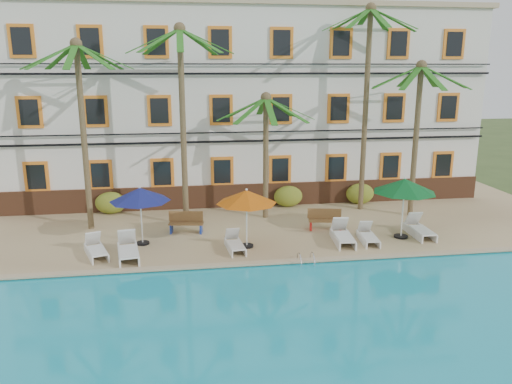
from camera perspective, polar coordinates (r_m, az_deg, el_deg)
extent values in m
plane|color=#384C23|center=(19.62, 2.27, -7.75)|extent=(100.00, 100.00, 0.00)
cube|color=tan|center=(24.23, 0.11, -3.14)|extent=(30.00, 12.00, 0.25)
cube|color=#189DB8|center=(13.49, 8.02, -18.27)|extent=(26.00, 12.00, 0.20)
cube|color=tan|center=(18.70, 2.79, -7.97)|extent=(30.00, 0.35, 0.06)
cube|color=silver|center=(28.18, -1.40, 9.89)|extent=(25.00, 6.00, 10.00)
cube|color=brown|center=(25.88, -0.52, -0.35)|extent=(25.00, 0.12, 1.20)
cube|color=tan|center=(28.28, -1.47, 20.26)|extent=(25.40, 6.40, 0.25)
cube|color=orange|center=(26.35, -23.79, 1.60)|extent=(1.15, 0.10, 1.50)
cube|color=black|center=(26.30, -23.82, 1.58)|extent=(0.85, 0.04, 1.20)
cube|color=orange|center=(25.70, -17.34, 1.87)|extent=(1.15, 0.10, 1.50)
cube|color=black|center=(25.66, -17.36, 1.85)|extent=(0.85, 0.04, 1.20)
cube|color=orange|center=(25.40, -10.65, 2.13)|extent=(1.15, 0.10, 1.50)
cube|color=black|center=(25.35, -10.65, 2.11)|extent=(0.85, 0.04, 1.20)
cube|color=orange|center=(25.45, -3.88, 2.37)|extent=(1.15, 0.10, 1.50)
cube|color=black|center=(25.40, -3.87, 2.35)|extent=(0.85, 0.04, 1.20)
cube|color=orange|center=(25.84, 2.77, 2.57)|extent=(1.15, 0.10, 1.50)
cube|color=black|center=(25.80, 2.79, 2.54)|extent=(0.85, 0.04, 1.20)
cube|color=orange|center=(26.58, 9.14, 2.72)|extent=(1.15, 0.10, 1.50)
cube|color=black|center=(26.53, 9.17, 2.70)|extent=(0.85, 0.04, 1.20)
cube|color=orange|center=(27.62, 15.09, 2.84)|extent=(1.15, 0.10, 1.50)
cube|color=black|center=(27.57, 15.13, 2.82)|extent=(0.85, 0.04, 1.20)
cube|color=orange|center=(28.94, 20.57, 2.92)|extent=(1.15, 0.10, 1.50)
cube|color=black|center=(28.89, 20.61, 2.90)|extent=(0.85, 0.04, 1.20)
cube|color=orange|center=(25.92, -24.47, 8.30)|extent=(1.15, 0.10, 1.50)
cube|color=black|center=(25.88, -24.50, 8.29)|extent=(0.85, 0.04, 1.20)
cube|color=orange|center=(25.27, -17.86, 8.76)|extent=(1.15, 0.10, 1.50)
cube|color=black|center=(25.22, -17.87, 8.75)|extent=(0.85, 0.04, 1.20)
cube|color=orange|center=(24.96, -10.97, 9.11)|extent=(1.15, 0.10, 1.50)
cube|color=black|center=(24.91, -10.98, 9.10)|extent=(0.85, 0.04, 1.20)
cube|color=orange|center=(25.01, -4.00, 9.34)|extent=(1.15, 0.10, 1.50)
cube|color=black|center=(24.96, -3.99, 9.33)|extent=(0.85, 0.04, 1.20)
cube|color=orange|center=(25.41, 2.85, 9.43)|extent=(1.15, 0.10, 1.50)
cube|color=black|center=(25.36, 2.87, 9.42)|extent=(0.85, 0.04, 1.20)
cube|color=orange|center=(26.16, 9.40, 9.39)|extent=(1.15, 0.10, 1.50)
cube|color=black|center=(26.11, 9.43, 9.39)|extent=(0.85, 0.04, 1.20)
cube|color=orange|center=(27.21, 15.51, 9.25)|extent=(1.15, 0.10, 1.50)
cube|color=black|center=(27.17, 15.55, 9.24)|extent=(0.85, 0.04, 1.20)
cube|color=orange|center=(28.55, 21.10, 9.03)|extent=(1.15, 0.10, 1.50)
cube|color=black|center=(28.51, 21.15, 9.02)|extent=(0.85, 0.04, 1.20)
cube|color=orange|center=(25.87, -25.21, 15.35)|extent=(1.15, 0.10, 1.50)
cube|color=black|center=(25.82, -25.24, 15.35)|extent=(0.85, 0.04, 1.20)
cube|color=orange|center=(25.21, -18.42, 16.01)|extent=(1.15, 0.10, 1.50)
cube|color=black|center=(25.17, -18.44, 16.01)|extent=(0.85, 0.04, 1.20)
cube|color=orange|center=(24.90, -11.32, 16.46)|extent=(1.15, 0.10, 1.50)
cube|color=black|center=(24.85, -11.33, 16.47)|extent=(0.85, 0.04, 1.20)
cube|color=orange|center=(24.95, -4.13, 16.68)|extent=(1.15, 0.10, 1.50)
cube|color=black|center=(24.90, -4.12, 16.69)|extent=(0.85, 0.04, 1.20)
cube|color=orange|center=(25.36, 2.94, 16.66)|extent=(1.15, 0.10, 1.50)
cube|color=black|center=(25.31, 2.96, 16.66)|extent=(0.85, 0.04, 1.20)
cube|color=orange|center=(26.11, 9.69, 16.41)|extent=(1.15, 0.10, 1.50)
cube|color=black|center=(26.06, 9.72, 16.41)|extent=(0.85, 0.04, 1.20)
cube|color=orange|center=(27.17, 15.97, 15.98)|extent=(1.15, 0.10, 1.50)
cube|color=black|center=(27.12, 16.01, 15.98)|extent=(0.85, 0.04, 1.20)
cube|color=orange|center=(28.50, 21.68, 15.43)|extent=(1.15, 0.10, 1.50)
cube|color=black|center=(28.46, 21.74, 15.43)|extent=(0.85, 0.04, 1.20)
cube|color=black|center=(25.19, -0.49, 5.86)|extent=(25.00, 0.08, 0.10)
cube|color=black|center=(25.13, -0.50, 6.88)|extent=(25.00, 0.08, 0.06)
cube|color=black|center=(24.94, -0.51, 13.39)|extent=(25.00, 0.08, 0.10)
cube|color=black|center=(24.94, -0.51, 14.42)|extent=(25.00, 0.08, 0.06)
cylinder|color=brown|center=(22.83, -19.06, 5.62)|extent=(0.26, 0.26, 7.99)
sphere|color=brown|center=(22.65, -19.89, 15.66)|extent=(0.50, 0.50, 0.50)
cube|color=#1E6016|center=(23.75, -19.24, 14.35)|extent=(0.28, 2.29, 1.05)
cube|color=#1E6016|center=(23.58, -21.37, 14.18)|extent=(1.82, 1.82, 1.05)
cube|color=#1E6016|center=(22.87, -22.66, 14.10)|extent=(2.29, 0.28, 1.05)
cube|color=#1E6016|center=(22.01, -22.30, 14.18)|extent=(1.82, 1.82, 1.05)
cube|color=#1E6016|center=(21.51, -20.37, 14.37)|extent=(0.28, 2.29, 1.05)
cube|color=#1E6016|center=(21.70, -18.04, 14.54)|extent=(1.82, 1.82, 1.05)
cube|color=#1E6016|center=(22.44, -16.83, 14.59)|extent=(2.29, 0.28, 1.05)
cube|color=#1E6016|center=(23.29, -17.39, 14.51)|extent=(1.82, 1.82, 1.05)
cylinder|color=brown|center=(22.34, -8.32, 6.91)|extent=(0.26, 0.26, 8.63)
sphere|color=brown|center=(22.24, -8.73, 18.01)|extent=(0.50, 0.50, 0.50)
cube|color=#1E6016|center=(23.34, -8.68, 16.55)|extent=(0.28, 2.29, 1.05)
cube|color=#1E6016|center=(23.02, -10.77, 16.51)|extent=(1.82, 1.82, 1.05)
cube|color=#1E6016|center=(22.23, -11.75, 16.56)|extent=(2.29, 0.28, 1.05)
cube|color=#1E6016|center=(21.41, -10.94, 16.71)|extent=(1.82, 1.82, 1.05)
cube|color=#1E6016|center=(21.07, -8.69, 16.84)|extent=(0.28, 2.29, 1.05)
cube|color=#1E6016|center=(21.41, -6.43, 16.86)|extent=(1.82, 1.82, 1.05)
cube|color=#1E6016|center=(22.23, -5.62, 16.78)|extent=(2.29, 0.28, 1.05)
cube|color=#1E6016|center=(23.02, -6.59, 16.66)|extent=(1.82, 1.82, 1.05)
cylinder|color=brown|center=(23.51, 1.12, 3.79)|extent=(0.26, 0.26, 5.71)
sphere|color=brown|center=(23.17, 1.15, 10.75)|extent=(0.50, 0.50, 0.50)
cube|color=#1E6016|center=(24.33, 0.70, 9.70)|extent=(0.28, 2.29, 1.05)
cube|color=#1E6016|center=(23.88, -1.11, 9.62)|extent=(1.82, 1.82, 1.05)
cube|color=#1E6016|center=(23.05, -1.69, 9.45)|extent=(2.29, 0.28, 1.05)
cube|color=#1E6016|center=(22.29, -0.58, 9.30)|extent=(1.82, 1.82, 1.05)
cube|color=#1E6016|center=(22.09, 1.64, 9.26)|extent=(0.28, 2.29, 1.05)
cube|color=#1E6016|center=(22.56, 3.54, 9.34)|extent=(1.82, 1.82, 1.05)
cube|color=#1E6016|center=(23.42, 3.94, 9.50)|extent=(2.29, 0.28, 1.05)
cube|color=#1E6016|center=(24.14, 2.74, 9.65)|extent=(1.82, 1.82, 1.05)
cylinder|color=brown|center=(25.23, 12.38, 8.78)|extent=(0.26, 0.26, 9.72)
sphere|color=brown|center=(25.28, 12.99, 19.81)|extent=(0.50, 0.50, 0.50)
cube|color=#1E6016|center=(26.30, 11.99, 18.50)|extent=(0.28, 2.29, 1.05)
cube|color=#1E6016|center=(25.72, 10.48, 18.67)|extent=(1.82, 1.82, 1.05)
cube|color=#1E6016|center=(24.85, 10.33, 18.85)|extent=(2.29, 0.28, 1.05)
cube|color=#1E6016|center=(24.20, 11.76, 18.92)|extent=(1.82, 1.82, 1.05)
cube|color=#1E6016|center=(24.17, 13.94, 18.82)|extent=(0.28, 2.29, 1.05)
cube|color=#1E6016|center=(24.78, 15.46, 18.60)|extent=(1.82, 1.82, 1.05)
cube|color=#1E6016|center=(25.65, 15.43, 18.43)|extent=(2.29, 0.28, 1.05)
cube|color=#1E6016|center=(26.27, 13.99, 18.40)|extent=(1.82, 1.82, 1.05)
cylinder|color=brown|center=(24.90, 17.76, 5.36)|extent=(0.26, 0.26, 7.13)
sphere|color=brown|center=(24.66, 18.39, 13.56)|extent=(0.50, 0.50, 0.50)
cube|color=#1E6016|center=(25.69, 17.15, 12.50)|extent=(0.28, 2.29, 1.05)
cube|color=#1E6016|center=(25.05, 15.78, 12.57)|extent=(1.82, 1.82, 1.05)
cube|color=#1E6016|center=(24.18, 15.82, 12.53)|extent=(2.29, 0.28, 1.05)
cube|color=#1E6016|center=(23.58, 17.38, 12.40)|extent=(1.82, 1.82, 1.05)
cube|color=#1E6016|center=(23.64, 19.54, 12.24)|extent=(0.28, 2.29, 1.05)
cube|color=#1E6016|center=(24.32, 20.89, 12.16)|extent=(1.82, 1.82, 1.05)
cube|color=#1E6016|center=(25.18, 20.67, 12.21)|extent=(2.29, 0.28, 1.05)
cube|color=#1E6016|center=(25.74, 19.14, 12.35)|extent=(1.82, 1.82, 1.05)
ellipsoid|color=#24611B|center=(25.61, -16.27, -1.20)|extent=(1.50, 0.90, 1.10)
ellipsoid|color=#24611B|center=(25.89, 3.69, -0.50)|extent=(1.50, 0.90, 1.10)
ellipsoid|color=#24611B|center=(26.95, 11.79, -0.19)|extent=(1.50, 0.90, 1.10)
cylinder|color=black|center=(21.07, -12.81, -5.71)|extent=(0.55, 0.55, 0.08)
cylinder|color=silver|center=(20.72, -12.98, -2.76)|extent=(0.06, 0.06, 2.35)
cone|color=navy|center=(20.48, -13.12, -0.27)|extent=(2.44, 2.44, 0.54)
sphere|color=silver|center=(20.41, -13.17, 0.53)|extent=(0.10, 0.10, 0.10)
cylinder|color=black|center=(20.26, -1.06, -6.16)|extent=(0.54, 0.54, 0.08)
cylinder|color=silver|center=(19.90, -1.08, -3.11)|extent=(0.06, 0.06, 2.33)
cone|color=#B34E09|center=(19.65, -1.09, -0.54)|extent=(2.43, 2.43, 0.53)
sphere|color=silver|center=(19.57, -1.09, 0.28)|extent=(0.10, 0.10, 0.10)
cylinder|color=black|center=(22.20, 16.22, -4.89)|extent=(0.59, 0.59, 0.08)
cylinder|color=silver|center=(21.85, 16.44, -1.85)|extent=(0.06, 0.06, 2.53)
cone|color=#09501F|center=(21.60, 16.62, 0.71)|extent=(2.64, 2.64, 0.58)
sphere|color=silver|center=(21.54, 16.68, 1.52)|extent=(0.10, 0.10, 0.10)
cube|color=silver|center=(19.90, -17.69, -6.40)|extent=(0.96, 1.38, 0.06)
cube|color=silver|center=(20.64, -18.17, -5.04)|extent=(0.70, 0.63, 0.63)
cube|color=silver|center=(20.14, -18.59, -6.72)|extent=(0.64, 1.71, 0.29)
cube|color=silver|center=(20.23, -16.97, -6.51)|extent=(0.64, 1.71, 0.29)
cube|color=silver|center=(19.33, -14.38, -6.62)|extent=(0.88, 1.54, 0.07)
cube|color=silver|center=(20.20, -14.56, -4.96)|extent=(0.74, 0.63, 0.73)
cube|color=silver|center=(19.65, -15.37, -6.93)|extent=(0.37, 2.06, 0.34)
cube|color=silver|center=(19.67, -13.41, -6.78)|extent=(0.37, 2.06, 0.34)
cube|color=silver|center=(19.61, -2.28, -6.09)|extent=(0.65, 1.22, 0.05)
cube|color=silver|center=(20.29, -2.74, -4.77)|extent=(0.58, 0.48, 0.58)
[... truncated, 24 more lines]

